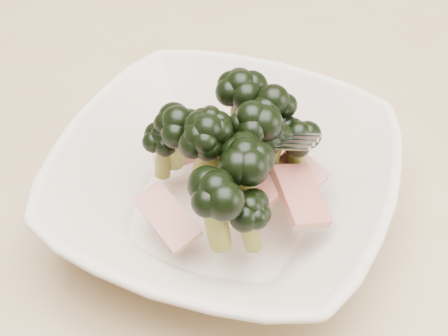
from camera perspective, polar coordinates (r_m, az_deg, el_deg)
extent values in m
cube|color=tan|center=(0.56, 3.68, -1.71)|extent=(1.20, 0.80, 0.04)
imported|color=beige|center=(0.49, 0.00, -1.50)|extent=(0.34, 0.34, 0.06)
cylinder|color=olive|center=(0.47, 4.21, 1.15)|extent=(0.02, 0.02, 0.04)
ellipsoid|color=black|center=(0.46, 4.37, 3.31)|extent=(0.04, 0.04, 0.03)
cylinder|color=olive|center=(0.50, 3.82, 3.59)|extent=(0.01, 0.01, 0.04)
ellipsoid|color=black|center=(0.48, 3.94, 5.45)|extent=(0.03, 0.03, 0.02)
cylinder|color=olive|center=(0.44, -1.96, 0.64)|extent=(0.02, 0.02, 0.04)
ellipsoid|color=black|center=(0.43, -2.03, 2.63)|extent=(0.03, 0.03, 0.02)
cylinder|color=olive|center=(0.47, -4.09, 1.76)|extent=(0.03, 0.03, 0.05)
ellipsoid|color=black|center=(0.45, -4.27, 4.26)|extent=(0.04, 0.04, 0.03)
cylinder|color=olive|center=(0.45, -1.18, 2.55)|extent=(0.02, 0.02, 0.04)
ellipsoid|color=black|center=(0.43, -1.22, 4.54)|extent=(0.03, 0.03, 0.02)
cylinder|color=olive|center=(0.49, 4.76, 2.25)|extent=(0.02, 0.01, 0.04)
ellipsoid|color=black|center=(0.47, 4.93, 4.26)|extent=(0.03, 0.03, 0.02)
cylinder|color=olive|center=(0.52, 4.36, 3.35)|extent=(0.01, 0.02, 0.04)
ellipsoid|color=black|center=(0.50, 4.49, 5.20)|extent=(0.03, 0.03, 0.02)
cylinder|color=olive|center=(0.45, -1.71, 1.26)|extent=(0.02, 0.02, 0.04)
ellipsoid|color=black|center=(0.43, -1.78, 3.75)|extent=(0.03, 0.03, 0.03)
cylinder|color=olive|center=(0.50, 1.46, 4.67)|extent=(0.02, 0.03, 0.05)
ellipsoid|color=black|center=(0.48, 1.53, 7.60)|extent=(0.04, 0.04, 0.03)
cylinder|color=olive|center=(0.46, 2.47, 2.41)|extent=(0.02, 0.03, 0.04)
ellipsoid|color=black|center=(0.45, 2.57, 4.62)|extent=(0.04, 0.04, 0.03)
cylinder|color=olive|center=(0.44, 1.80, -1.14)|extent=(0.02, 0.02, 0.04)
ellipsoid|color=black|center=(0.42, 1.88, 1.26)|extent=(0.04, 0.04, 0.03)
cylinder|color=olive|center=(0.44, 2.30, -5.71)|extent=(0.02, 0.01, 0.04)
ellipsoid|color=black|center=(0.42, 2.40, -3.63)|extent=(0.03, 0.03, 0.03)
cylinder|color=olive|center=(0.44, -1.46, 1.07)|extent=(0.02, 0.02, 0.04)
ellipsoid|color=black|center=(0.43, -1.53, 3.56)|extent=(0.04, 0.04, 0.03)
cylinder|color=olive|center=(0.48, 6.58, 1.03)|extent=(0.02, 0.02, 0.04)
ellipsoid|color=black|center=(0.47, 6.82, 3.11)|extent=(0.03, 0.03, 0.03)
cylinder|color=olive|center=(0.48, -5.51, 0.95)|extent=(0.02, 0.02, 0.04)
ellipsoid|color=black|center=(0.46, -5.70, 2.86)|extent=(0.03, 0.03, 0.03)
cylinder|color=olive|center=(0.43, -0.74, -4.86)|extent=(0.02, 0.02, 0.05)
ellipsoid|color=black|center=(0.40, -0.78, -1.93)|extent=(0.04, 0.04, 0.03)
cylinder|color=olive|center=(0.48, 4.31, 3.15)|extent=(0.02, 0.02, 0.06)
ellipsoid|color=black|center=(0.46, 4.53, 6.17)|extent=(0.04, 0.04, 0.03)
cylinder|color=olive|center=(0.51, 4.52, 3.57)|extent=(0.03, 0.03, 0.05)
ellipsoid|color=black|center=(0.49, 4.71, 6.09)|extent=(0.04, 0.04, 0.03)
cube|color=maroon|center=(0.48, 4.15, -0.88)|extent=(0.04, 0.05, 0.01)
cube|color=maroon|center=(0.46, -5.23, -4.47)|extent=(0.05, 0.06, 0.02)
cube|color=maroon|center=(0.50, 4.24, 0.03)|extent=(0.05, 0.04, 0.01)
cube|color=maroon|center=(0.48, 6.93, -0.31)|extent=(0.05, 0.05, 0.02)
cube|color=maroon|center=(0.51, -4.20, 1.17)|extent=(0.05, 0.04, 0.02)
cube|color=maroon|center=(0.46, 3.23, -2.38)|extent=(0.05, 0.05, 0.01)
cube|color=maroon|center=(0.51, 2.27, 1.00)|extent=(0.04, 0.05, 0.02)
cube|color=maroon|center=(0.46, 6.99, -2.51)|extent=(0.04, 0.06, 0.02)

